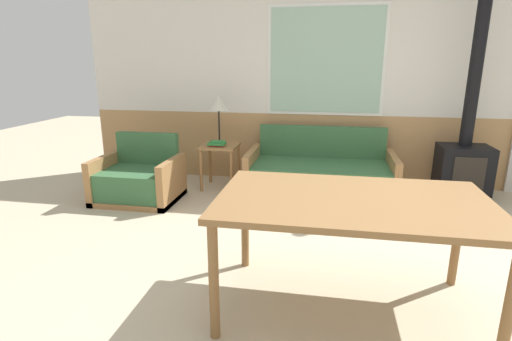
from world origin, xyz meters
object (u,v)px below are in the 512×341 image
at_px(armchair, 139,181).
at_px(dining_table, 352,209).
at_px(side_table, 220,154).
at_px(couch, 320,175).
at_px(wood_stove, 466,146).
at_px(table_lamp, 219,104).

relative_size(armchair, dining_table, 0.55).
bearing_deg(side_table, armchair, -142.69).
bearing_deg(dining_table, couch, 95.88).
bearing_deg(dining_table, armchair, 142.94).
bearing_deg(armchair, couch, -1.04).
relative_size(couch, wood_stove, 0.70).
bearing_deg(couch, wood_stove, 3.85).
height_order(armchair, wood_stove, wood_stove).
xyz_separation_m(side_table, wood_stove, (2.92, 0.08, 0.19)).
bearing_deg(armchair, table_lamp, 24.63).
bearing_deg(wood_stove, armchair, -169.33).
relative_size(side_table, dining_table, 0.34).
relative_size(armchair, wood_stove, 0.37).
distance_m(armchair, table_lamp, 1.35).
xyz_separation_m(couch, table_lamp, (-1.30, 0.11, 0.83)).
bearing_deg(dining_table, table_lamp, 121.95).
relative_size(couch, armchair, 1.90).
height_order(couch, table_lamp, table_lamp).
relative_size(armchair, side_table, 1.64).
relative_size(table_lamp, dining_table, 0.37).
distance_m(armchair, wood_stove, 3.83).
xyz_separation_m(armchair, table_lamp, (0.80, 0.70, 0.83)).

